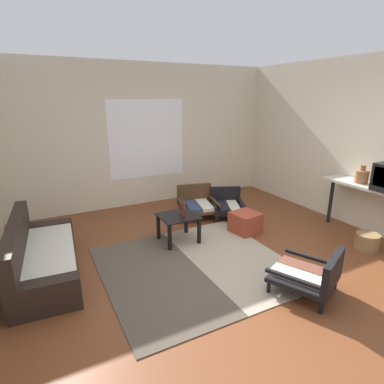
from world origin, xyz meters
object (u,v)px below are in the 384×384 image
armchair_by_window (197,203)px  glass_bottle (183,209)px  ottoman_orange (245,223)px  armchair_striped_foreground (311,274)px  clay_vase (362,176)px  couch (41,258)px  wicker_basket (367,241)px  armchair_corner (227,204)px  coffee_table (178,221)px  console_shelf (376,193)px

armchair_by_window → glass_bottle: glass_bottle is taller
armchair_by_window → ottoman_orange: 1.06m
armchair_striped_foreground → clay_vase: bearing=24.0°
couch → armchair_striped_foreground: 3.13m
couch → wicker_basket: 4.35m
couch → armchair_corner: size_ratio=2.32×
coffee_table → wicker_basket: size_ratio=1.72×
armchair_corner → ottoman_orange: size_ratio=1.99×
coffee_table → wicker_basket: 2.70m
couch → armchair_striped_foreground: size_ratio=2.20×
clay_vase → couch: bearing=168.2°
armchair_striped_foreground → armchair_corner: size_ratio=1.06×
couch → ottoman_orange: size_ratio=4.62×
glass_bottle → ottoman_orange: bearing=-8.0°
console_shelf → clay_vase: clay_vase is taller
armchair_by_window → armchair_striped_foreground: 2.64m
glass_bottle → console_shelf: bearing=-24.8°
clay_vase → glass_bottle: 2.77m
armchair_by_window → wicker_basket: (1.51, -2.27, -0.13)m
coffee_table → armchair_corner: (1.24, 0.57, -0.11)m
armchair_by_window → armchair_striped_foreground: bearing=-90.7°
coffee_table → armchair_by_window: size_ratio=0.71×
couch → coffee_table: bearing=1.5°
armchair_corner → glass_bottle: glass_bottle is taller
console_shelf → wicker_basket: bearing=-148.7°
coffee_table → clay_vase: clay_vase is taller
armchair_striped_foreground → glass_bottle: 1.93m
clay_vase → wicker_basket: 1.00m
glass_bottle → wicker_basket: glass_bottle is taller
coffee_table → armchair_corner: bearing=24.5°
coffee_table → couch: bearing=-178.5°
armchair_striped_foreground → ottoman_orange: (0.37, 1.64, -0.08)m
armchair_corner → glass_bottle: (-1.19, -0.61, 0.31)m
armchair_striped_foreground → wicker_basket: 1.59m
armchair_striped_foreground → coffee_table: bearing=111.3°
ottoman_orange → wicker_basket: (1.18, -1.27, -0.05)m
armchair_striped_foreground → armchair_corner: armchair_striped_foreground is taller
couch → armchair_by_window: (2.60, 0.85, 0.03)m
glass_bottle → coffee_table: bearing=136.0°
clay_vase → wicker_basket: clay_vase is taller
glass_bottle → armchair_by_window: bearing=50.7°
clay_vase → console_shelf: bearing=-90.0°
ottoman_orange → console_shelf: console_shelf is taller
armchair_striped_foreground → ottoman_orange: 1.68m
couch → armchair_by_window: size_ratio=2.39×
armchair_corner → ottoman_orange: (-0.16, -0.76, -0.05)m
console_shelf → coffee_table: bearing=154.8°
couch → wicker_basket: bearing=-18.9°
console_shelf → wicker_basket: size_ratio=4.98×
armchair_corner → glass_bottle: size_ratio=3.05×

